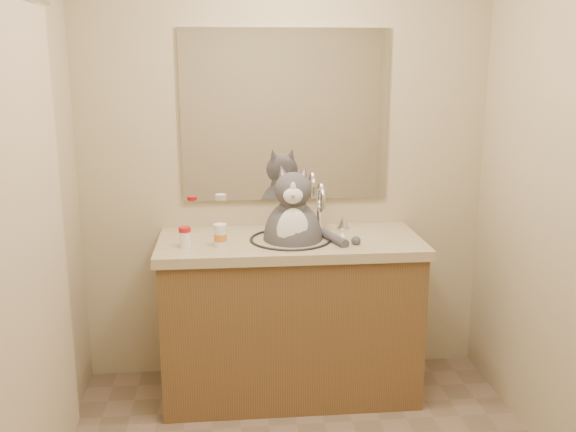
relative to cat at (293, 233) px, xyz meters
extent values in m
cube|color=tan|center=(-0.01, 0.31, 0.32)|extent=(2.20, 0.01, 2.40)
cube|color=tan|center=(-0.01, -2.20, 0.32)|extent=(2.20, 0.01, 2.40)
cube|color=brown|center=(-0.01, 0.02, -0.48)|extent=(1.30, 0.55, 0.80)
cube|color=tan|center=(-0.01, 0.02, -0.06)|extent=(1.34, 0.59, 0.05)
torus|color=black|center=(-0.01, 0.00, -0.03)|extent=(0.42, 0.42, 0.02)
ellipsoid|color=white|center=(-0.01, 0.00, -0.11)|extent=(0.40, 0.40, 0.15)
cylinder|color=silver|center=(0.16, 0.17, 0.07)|extent=(0.03, 0.03, 0.18)
torus|color=silver|center=(0.16, 0.10, 0.16)|extent=(0.03, 0.16, 0.16)
cone|color=silver|center=(0.29, 0.17, 0.02)|extent=(0.06, 0.06, 0.08)
cube|color=white|center=(-0.01, 0.29, 0.57)|extent=(1.10, 0.02, 0.90)
cube|color=beige|center=(-1.06, -0.85, 0.12)|extent=(0.01, 1.20, 1.90)
ellipsoid|color=#46464B|center=(0.00, 0.01, -0.04)|extent=(0.33, 0.36, 0.41)
ellipsoid|color=white|center=(-0.01, -0.09, 0.02)|extent=(0.17, 0.11, 0.26)
ellipsoid|color=#46464B|center=(-0.01, -0.03, 0.23)|extent=(0.20, 0.18, 0.18)
ellipsoid|color=white|center=(-0.01, -0.10, 0.22)|extent=(0.10, 0.06, 0.08)
sphere|color=#D88C8C|center=(-0.01, -0.13, 0.22)|extent=(0.02, 0.02, 0.02)
cone|color=#46464B|center=(-0.06, -0.01, 0.31)|extent=(0.08, 0.07, 0.09)
cone|color=#46464B|center=(0.05, -0.02, 0.31)|extent=(0.08, 0.07, 0.09)
cylinder|color=#46464B|center=(0.19, -0.05, -0.01)|extent=(0.13, 0.27, 0.05)
cylinder|color=white|center=(-0.54, -0.09, 0.01)|extent=(0.06, 0.06, 0.08)
cylinder|color=red|center=(-0.54, -0.09, 0.06)|extent=(0.06, 0.06, 0.02)
cylinder|color=white|center=(-0.37, -0.08, 0.01)|extent=(0.07, 0.07, 0.09)
cylinder|color=orange|center=(-0.37, -0.08, 0.01)|extent=(0.07, 0.07, 0.04)
cylinder|color=white|center=(-0.37, -0.08, 0.07)|extent=(0.07, 0.07, 0.02)
cylinder|color=gray|center=(-0.36, 0.07, 0.00)|extent=(0.05, 0.05, 0.06)
camera|label=1|loc=(-0.33, -3.12, 0.85)|focal=40.00mm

